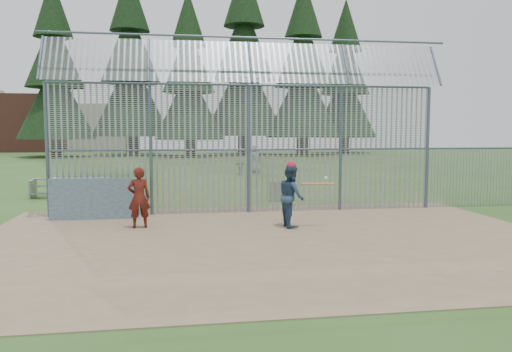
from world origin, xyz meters
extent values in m
plane|color=#2D511E|center=(0.00, 0.00, 0.00)|extent=(120.00, 120.00, 0.00)
cube|color=#756047|center=(0.00, -0.50, 0.01)|extent=(14.00, 10.00, 0.02)
cube|color=#38566B|center=(-4.60, 2.90, 0.62)|extent=(2.50, 0.12, 1.20)
imported|color=navy|center=(0.79, 0.95, 0.85)|extent=(0.68, 0.84, 1.65)
imported|color=maroon|center=(-3.22, 1.41, 0.83)|extent=(0.63, 0.46, 1.61)
imported|color=slate|center=(2.51, 18.24, 0.86)|extent=(1.00, 0.89, 1.71)
imported|color=slate|center=(1.42, 16.85, 0.50)|extent=(0.60, 0.28, 0.99)
sphere|color=red|center=(0.79, 0.95, 1.65)|extent=(0.26, 0.26, 0.26)
cylinder|color=#AA7F4C|center=(1.49, 0.80, 1.18)|extent=(0.85, 0.20, 0.07)
sphere|color=#AA7F4C|center=(1.06, 0.80, 1.18)|extent=(0.09, 0.09, 0.09)
sphere|color=white|center=(1.70, 0.82, 1.33)|extent=(0.09, 0.09, 0.09)
cylinder|color=gray|center=(1.37, 5.99, 0.35)|extent=(0.52, 0.52, 0.70)
cylinder|color=#9EA0A5|center=(1.37, 5.99, 0.72)|extent=(0.56, 0.56, 0.05)
sphere|color=#9EA0A5|center=(1.37, 5.99, 0.77)|extent=(0.10, 0.10, 0.10)
cube|color=slate|center=(-6.35, 7.93, 0.20)|extent=(3.00, 0.25, 0.05)
cube|color=gray|center=(-6.35, 8.28, 0.45)|extent=(3.00, 0.25, 0.05)
cube|color=slate|center=(-6.35, 8.63, 0.70)|extent=(3.00, 0.25, 0.05)
cube|color=gray|center=(-7.75, 8.28, 0.35)|extent=(0.06, 0.90, 0.70)
cube|color=slate|center=(-4.95, 8.28, 0.35)|extent=(0.06, 0.90, 0.70)
cylinder|color=#47566B|center=(-6.00, 3.50, 2.00)|extent=(0.10, 0.10, 4.00)
cylinder|color=#47566B|center=(-3.00, 3.50, 2.00)|extent=(0.10, 0.10, 4.00)
cylinder|color=#47566B|center=(0.00, 3.50, 2.00)|extent=(0.10, 0.10, 4.00)
cylinder|color=#47566B|center=(3.00, 3.50, 2.00)|extent=(0.10, 0.10, 4.00)
cylinder|color=#47566B|center=(6.00, 3.50, 2.00)|extent=(0.10, 0.10, 4.00)
cylinder|color=#47566B|center=(0.00, 3.50, 4.00)|extent=(12.00, 0.07, 0.07)
cylinder|color=#47566B|center=(0.00, 3.50, 2.00)|extent=(12.00, 0.06, 0.06)
cube|color=gray|center=(0.00, 3.50, 2.00)|extent=(12.00, 0.02, 4.00)
cube|color=gray|center=(0.00, 3.12, 4.65)|extent=(12.00, 0.77, 1.31)
cylinder|color=#47566B|center=(6.00, 3.50, 1.00)|extent=(0.08, 0.08, 2.00)
cylinder|color=#332319|center=(-14.00, 40.00, 1.53)|extent=(1.19, 1.19, 3.06)
cone|color=black|center=(-14.00, 40.00, 10.20)|extent=(7.48, 7.48, 13.94)
cylinder|color=#332319|center=(-7.00, 43.00, 1.71)|extent=(1.33, 1.33, 3.42)
cone|color=black|center=(-7.00, 43.00, 11.40)|extent=(8.36, 8.36, 15.58)
cylinder|color=#332319|center=(-1.00, 39.00, 1.44)|extent=(1.12, 1.12, 2.88)
cone|color=black|center=(-1.00, 39.00, 9.60)|extent=(7.04, 7.04, 13.12)
cylinder|color=#332319|center=(5.00, 42.00, 1.80)|extent=(1.40, 1.40, 3.60)
cone|color=black|center=(5.00, 42.00, 12.00)|extent=(8.80, 8.80, 16.40)
cylinder|color=#332319|center=(11.00, 40.00, 1.62)|extent=(1.26, 1.26, 3.24)
cone|color=black|center=(11.00, 40.00, 10.80)|extent=(7.92, 7.92, 14.76)
cylinder|color=#332319|center=(17.00, 44.00, 1.53)|extent=(1.19, 1.19, 3.06)
cone|color=black|center=(17.00, 44.00, 10.20)|extent=(7.48, 7.48, 13.94)
cube|color=brown|center=(-22.00, 55.00, 3.50)|extent=(10.00, 8.00, 7.00)
cube|color=#B2A58C|center=(-12.00, 58.00, 3.00)|extent=(8.00, 7.00, 6.00)
camera|label=1|loc=(-2.19, -11.96, 2.59)|focal=35.00mm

